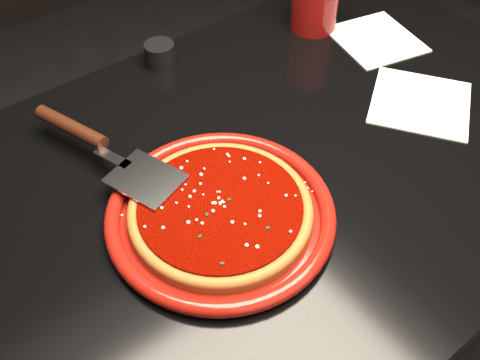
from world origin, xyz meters
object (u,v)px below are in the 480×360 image
table (273,273)px  ramekin (160,54)px  pizza_server (106,148)px  plate (221,213)px

table → ramekin: 0.52m
pizza_server → ramekin: size_ratio=5.96×
plate → ramekin: size_ratio=5.75×
plate → ramekin: bearing=70.1°
ramekin → table: bearing=-85.3°
plate → pizza_server: size_ratio=0.96×
pizza_server → ramekin: bearing=23.1°
table → pizza_server: pizza_server is taller
plate → ramekin: (0.14, 0.39, 0.01)m
table → pizza_server: size_ratio=3.38×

